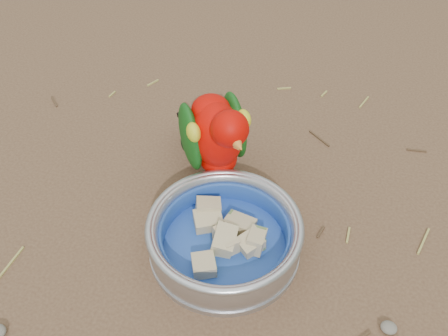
% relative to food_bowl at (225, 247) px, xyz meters
% --- Properties ---
extents(ground, '(60.00, 60.00, 0.00)m').
position_rel_food_bowl_xyz_m(ground, '(-0.07, -0.01, -0.01)').
color(ground, brown).
extents(food_bowl, '(0.22, 0.22, 0.02)m').
position_rel_food_bowl_xyz_m(food_bowl, '(0.00, 0.00, 0.00)').
color(food_bowl, '#B2B2BA').
rests_on(food_bowl, ground).
extents(bowl_wall, '(0.22, 0.22, 0.04)m').
position_rel_food_bowl_xyz_m(bowl_wall, '(0.00, 0.00, 0.03)').
color(bowl_wall, '#B2B2BA').
rests_on(bowl_wall, food_bowl).
extents(fruit_wedges, '(0.13, 0.13, 0.03)m').
position_rel_food_bowl_xyz_m(fruit_wedges, '(0.00, 0.00, 0.02)').
color(fruit_wedges, tan).
rests_on(fruit_wedges, food_bowl).
extents(lory_parrot, '(0.21, 0.23, 0.17)m').
position_rel_food_bowl_xyz_m(lory_parrot, '(-0.05, 0.13, 0.08)').
color(lory_parrot, '#C10701').
rests_on(lory_parrot, ground).
extents(ground_debris, '(0.90, 0.80, 0.01)m').
position_rel_food_bowl_xyz_m(ground_debris, '(-0.03, -0.01, -0.01)').
color(ground_debris, '#A0954A').
rests_on(ground_debris, ground).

